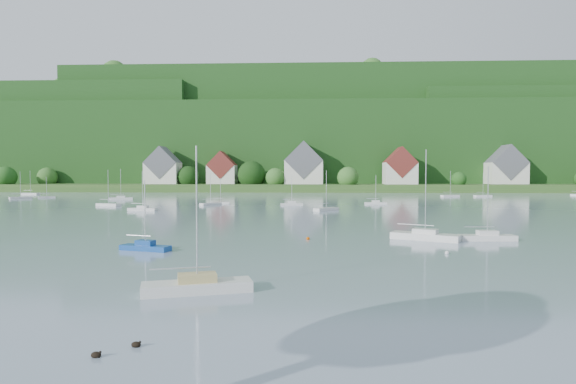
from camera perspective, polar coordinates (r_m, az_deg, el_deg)
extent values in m
cube|color=#2B531F|center=(212.68, 0.58, 0.64)|extent=(600.00, 60.00, 3.00)
cube|color=#123A12|center=(287.85, 1.05, 4.75)|extent=(620.00, 160.00, 40.00)
cube|color=#123A12|center=(314.77, -27.59, 5.01)|extent=(200.00, 120.00, 52.00)
cube|color=#123A12|center=(283.26, 3.07, 6.40)|extent=(240.00, 130.00, 60.00)
sphere|color=#2D6726|center=(234.06, -26.99, 1.60)|extent=(8.61, 8.61, 8.61)
sphere|color=#1D5218|center=(230.72, -30.87, 1.55)|extent=(9.03, 9.03, 9.03)
sphere|color=#2D6726|center=(196.84, -1.55, 1.73)|extent=(8.19, 8.19, 8.19)
sphere|color=#2D6726|center=(207.06, -14.08, 1.53)|extent=(6.49, 6.49, 6.49)
sphere|color=#2D6726|center=(208.48, 13.50, 2.05)|extent=(12.16, 12.16, 12.16)
sphere|color=#2D6726|center=(193.12, 7.23, 1.75)|extent=(8.73, 8.73, 8.73)
sphere|color=black|center=(204.70, -11.92, 1.80)|extent=(9.32, 9.32, 9.32)
sphere|color=#1D5218|center=(203.59, 19.87, 1.43)|extent=(6.24, 6.24, 6.24)
sphere|color=black|center=(222.96, 24.17, 1.59)|extent=(8.16, 8.16, 8.16)
sphere|color=black|center=(200.26, -4.41, 2.08)|extent=(11.92, 11.92, 11.92)
sphere|color=#2D6726|center=(275.77, -25.46, 11.29)|extent=(10.52, 10.52, 10.52)
sphere|color=#1D5218|center=(293.63, -15.99, 10.85)|extent=(10.29, 10.29, 10.29)
sphere|color=black|center=(277.77, -13.55, 11.26)|extent=(7.18, 7.18, 7.18)
sphere|color=#1D5218|center=(274.65, 9.45, 13.30)|extent=(12.83, 12.83, 12.83)
sphere|color=#2D6726|center=(264.08, -8.06, 13.58)|extent=(8.18, 8.18, 8.18)
sphere|color=#1D5218|center=(296.93, 1.30, 12.48)|extent=(12.73, 12.73, 12.73)
sphere|color=#1D5218|center=(273.33, 19.16, 13.21)|extent=(11.50, 11.50, 11.50)
sphere|color=#1D5218|center=(297.20, 13.13, 12.48)|extent=(14.65, 14.65, 14.65)
sphere|color=#2D6726|center=(251.52, 10.08, 14.29)|extent=(11.95, 11.95, 11.95)
sphere|color=#1D5218|center=(280.15, 26.78, 12.76)|extent=(9.76, 9.76, 9.76)
sphere|color=#2D6726|center=(296.36, -8.31, 12.29)|extent=(7.07, 7.07, 7.07)
sphere|color=black|center=(261.23, 0.11, 13.73)|extent=(8.21, 8.21, 8.21)
sphere|color=#2D6726|center=(286.05, -3.67, 12.86)|extent=(12.24, 12.24, 12.24)
sphere|color=#2D6726|center=(282.15, 25.46, 12.68)|extent=(9.00, 9.00, 9.00)
sphere|color=#2D6726|center=(273.77, -20.15, 13.26)|extent=(13.65, 13.65, 13.65)
sphere|color=#1D5218|center=(291.12, 21.78, 12.37)|extent=(8.03, 8.03, 8.03)
sphere|color=#2D6726|center=(289.57, 21.62, 10.26)|extent=(14.97, 14.97, 14.97)
sphere|color=#1D5218|center=(280.70, 17.51, 10.39)|extent=(9.78, 9.78, 9.78)
sphere|color=#1D5218|center=(292.95, 25.46, 10.01)|extent=(12.02, 12.02, 12.02)
sphere|color=black|center=(283.94, 30.40, 10.16)|extent=(11.57, 11.57, 11.57)
sphere|color=#1D5218|center=(265.31, 28.77, 10.81)|extent=(12.65, 12.65, 12.65)
sphere|color=#2D6726|center=(278.60, 22.12, 10.38)|extent=(9.48, 9.48, 9.48)
sphere|color=#1D5218|center=(280.72, -7.30, 9.32)|extent=(12.01, 12.01, 12.01)
sphere|color=black|center=(289.69, 25.44, 9.01)|extent=(15.08, 15.08, 15.08)
sphere|color=#2D6726|center=(300.48, 22.43, 8.83)|extent=(15.99, 15.99, 15.99)
sphere|color=black|center=(287.07, 0.29, 9.31)|extent=(15.72, 15.72, 15.72)
sphere|color=#1D5218|center=(282.55, 3.26, 9.23)|extent=(10.54, 10.54, 10.54)
sphere|color=#1D5218|center=(371.41, -30.47, 7.19)|extent=(8.18, 8.18, 8.18)
sphere|color=black|center=(354.63, -28.89, 7.48)|extent=(8.74, 8.74, 8.74)
cube|color=silver|center=(208.82, -14.81, 2.19)|extent=(14.00, 10.00, 9.00)
cube|color=#585860|center=(208.87, -14.82, 3.42)|extent=(14.00, 10.40, 14.00)
cube|color=silver|center=(204.81, -7.94, 2.10)|extent=(12.00, 9.00, 8.00)
cube|color=maroon|center=(204.84, -7.95, 3.22)|extent=(12.00, 9.36, 12.00)
cube|color=silver|center=(200.50, 1.90, 2.40)|extent=(16.00, 11.00, 10.00)
cube|color=#585860|center=(200.58, 1.90, 3.83)|extent=(16.00, 11.44, 16.00)
cube|color=silver|center=(202.16, 13.32, 2.20)|extent=(13.00, 10.00, 9.00)
cube|color=maroon|center=(202.21, 13.33, 3.48)|extent=(13.00, 10.40, 13.00)
cube|color=silver|center=(218.96, 24.76, 2.05)|extent=(15.00, 10.00, 9.00)
cube|color=#585860|center=(219.01, 24.78, 3.23)|extent=(15.00, 10.40, 15.00)
cube|color=#154492|center=(48.03, -16.79, -6.45)|extent=(5.22, 2.72, 0.50)
cube|color=#154492|center=(47.95, -16.80, -5.86)|extent=(1.96, 1.43, 0.50)
cylinder|color=silver|center=(47.64, -16.84, -2.41)|extent=(0.10, 0.10, 6.29)
cylinder|color=silver|center=(48.30, -17.55, -5.03)|extent=(2.69, 0.83, 0.08)
cube|color=silver|center=(30.67, -10.86, -11.16)|extent=(7.03, 3.78, 0.68)
cube|color=tan|center=(30.54, -10.87, -10.09)|extent=(2.65, 1.96, 0.50)
cylinder|color=silver|center=(29.95, -10.93, -2.63)|extent=(0.10, 0.10, 8.46)
cylinder|color=silver|center=(30.36, -12.82, -8.93)|extent=(3.58, 1.16, 0.08)
cube|color=silver|center=(57.24, 22.86, -5.08)|extent=(6.16, 1.95, 0.61)
cube|color=silver|center=(57.18, 22.87, -4.53)|extent=(2.18, 1.28, 0.50)
cylinder|color=silver|center=(56.88, 22.92, -0.97)|extent=(0.10, 0.10, 7.62)
cylinder|color=silver|center=(56.76, 22.03, -3.91)|extent=(3.35, 0.22, 0.08)
cube|color=silver|center=(55.26, 16.18, -5.18)|extent=(7.57, 5.39, 0.75)
cube|color=silver|center=(55.19, 16.19, -4.54)|extent=(3.00, 2.53, 0.50)
cylinder|color=silver|center=(54.85, 16.24, 0.05)|extent=(0.10, 0.10, 9.34)
cylinder|color=silver|center=(55.41, 15.07, -3.83)|extent=(3.65, 2.02, 0.08)
sphere|color=silver|center=(46.37, 18.59, -7.09)|extent=(0.38, 0.38, 0.38)
sphere|color=#CE4C00|center=(58.09, 15.09, -5.18)|extent=(0.44, 0.44, 0.44)
sphere|color=#CE4C00|center=(53.52, 2.42, -5.74)|extent=(0.40, 0.40, 0.40)
ellipsoid|color=black|center=(21.65, -22.11, -17.72)|extent=(0.42, 0.27, 0.27)
sphere|color=black|center=(21.54, -21.68, -17.49)|extent=(0.12, 0.12, 0.12)
ellipsoid|color=black|center=(22.26, -17.83, -17.10)|extent=(0.42, 0.27, 0.27)
sphere|color=black|center=(22.17, -17.40, -16.87)|extent=(0.12, 0.12, 0.12)
cube|color=silver|center=(94.84, 4.63, -2.08)|extent=(5.27, 5.46, 0.59)
cylinder|color=silver|center=(94.62, 4.64, 0.34)|extent=(0.10, 0.10, 7.42)
cylinder|color=silver|center=(94.09, 4.28, -1.38)|extent=(2.29, 2.43, 0.08)
cube|color=silver|center=(142.27, -19.47, -0.75)|extent=(6.70, 3.61, 0.65)
cube|color=silver|center=(142.24, -19.47, -0.52)|extent=(2.53, 1.87, 0.50)
cylinder|color=silver|center=(142.12, -19.49, 1.00)|extent=(0.10, 0.10, 8.06)
cylinder|color=silver|center=(142.30, -19.87, -0.26)|extent=(3.42, 1.11, 0.08)
cube|color=silver|center=(161.66, -27.05, -0.55)|extent=(4.67, 3.73, 0.47)
cylinder|color=silver|center=(161.55, -27.07, 0.58)|extent=(0.10, 0.10, 5.92)
cylinder|color=silver|center=(161.57, -27.31, -0.16)|extent=(2.21, 1.51, 0.08)
cube|color=silver|center=(158.78, 18.94, -0.45)|extent=(6.34, 3.78, 0.61)
cylinder|color=silver|center=(158.65, 18.96, 1.04)|extent=(0.10, 0.10, 7.67)
cylinder|color=silver|center=(158.17, 18.69, -0.02)|extent=(3.18, 1.27, 0.08)
cube|color=silver|center=(117.04, -8.13, -1.31)|extent=(4.66, 1.35, 0.46)
cylinder|color=silver|center=(116.89, -8.14, 0.23)|extent=(0.10, 0.10, 5.81)
cylinder|color=silver|center=(117.10, -8.47, -0.75)|extent=(2.56, 0.11, 0.08)
cube|color=silver|center=(112.54, -9.30, -1.43)|extent=(4.67, 5.36, 0.56)
cylinder|color=silver|center=(112.36, -9.32, 0.49)|extent=(0.10, 0.10, 6.98)
cylinder|color=silver|center=(111.93, -9.63, -0.85)|extent=(1.95, 2.47, 0.08)
cube|color=silver|center=(110.13, 0.46, -1.49)|extent=(5.29, 2.29, 0.51)
cube|color=silver|center=(110.10, 0.46, -1.23)|extent=(1.94, 1.30, 0.50)
cylinder|color=silver|center=(109.96, 0.46, 0.31)|extent=(0.10, 0.10, 6.41)
cylinder|color=silver|center=(109.96, 0.06, -0.89)|extent=(2.79, 0.56, 0.08)
cube|color=silver|center=(159.86, -29.50, -0.61)|extent=(5.25, 5.46, 0.59)
cylinder|color=silver|center=(159.74, -29.53, 0.83)|extent=(0.10, 0.10, 7.40)
cylinder|color=silver|center=(159.59, -29.82, -0.19)|extent=(2.28, 2.43, 0.08)
cube|color=silver|center=(115.38, -20.81, -1.44)|extent=(6.31, 3.88, 0.61)
cylinder|color=silver|center=(115.20, -20.84, 0.61)|extent=(0.10, 0.10, 7.64)
cylinder|color=silver|center=(115.96, -21.14, -0.83)|extent=(3.15, 1.33, 0.08)
cube|color=silver|center=(98.21, -17.09, -2.02)|extent=(6.03, 2.45, 0.59)
cube|color=silver|center=(98.18, -17.10, -1.71)|extent=(2.19, 1.43, 0.50)
cylinder|color=silver|center=(98.01, -17.12, 0.28)|extent=(0.10, 0.10, 7.32)
cylinder|color=silver|center=(98.55, -17.55, -1.32)|extent=(3.20, 0.53, 0.08)
cube|color=silver|center=(162.57, 22.42, -0.45)|extent=(5.91, 2.93, 0.57)
cylinder|color=silver|center=(162.45, 22.44, 0.91)|extent=(0.10, 0.10, 7.12)
cylinder|color=silver|center=(162.05, 22.17, -0.03)|extent=(3.06, 0.84, 0.08)
cube|color=silver|center=(115.68, 10.51, -1.35)|extent=(5.28, 1.83, 0.52)
cube|color=silver|center=(115.65, 10.51, -1.10)|extent=(1.89, 1.15, 0.50)
cylinder|color=silver|center=(115.52, 10.53, 0.38)|extent=(0.10, 0.10, 6.48)
cylinder|color=silver|center=(115.45, 10.14, -0.78)|extent=(2.85, 0.29, 0.08)
cube|color=silver|center=(188.51, -28.59, -0.19)|extent=(6.53, 2.86, 0.63)
cylinder|color=silver|center=(188.39, -28.62, 1.10)|extent=(0.10, 0.10, 7.90)
cylinder|color=silver|center=(189.09, -28.81, 0.18)|extent=(3.44, 0.69, 0.08)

